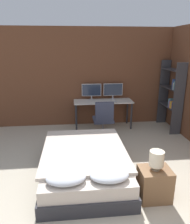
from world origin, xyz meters
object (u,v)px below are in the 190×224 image
(bookshelf, at_px, (172,94))
(computer_mouse, at_px, (115,101))
(monitor_right, at_px, (113,90))
(office_chair, at_px, (103,122))
(bed, at_px, (85,163))
(keyboard, at_px, (104,102))
(nightstand, at_px, (154,184))
(monitor_left, at_px, (92,91))
(bedside_lamp, at_px, (157,159))
(desk, at_px, (103,104))

(bookshelf, bearing_deg, computer_mouse, 173.27)
(monitor_right, relative_size, office_chair, 0.57)
(monitor_right, bearing_deg, bed, -110.67)
(bed, distance_m, keyboard, 2.34)
(keyboard, relative_size, bookshelf, 0.22)
(keyboard, bearing_deg, nightstand, -83.23)
(keyboard, bearing_deg, computer_mouse, 0.00)
(nightstand, xyz_separation_m, keyboard, (-0.34, 2.89, 0.53))
(keyboard, relative_size, office_chair, 0.43)
(monitor_left, height_order, keyboard, monitor_left)
(nightstand, bearing_deg, bedside_lamp, 180.00)
(bedside_lamp, bearing_deg, desk, 96.39)
(bed, height_order, desk, desk)
(nightstand, height_order, bookshelf, bookshelf)
(nightstand, height_order, office_chair, office_chair)
(monitor_right, relative_size, keyboard, 1.32)
(bed, relative_size, computer_mouse, 29.71)
(computer_mouse, relative_size, bookshelf, 0.04)
(monitor_right, bearing_deg, nightstand, -89.29)
(bed, bearing_deg, bedside_lamp, -35.32)
(keyboard, bearing_deg, desk, 90.00)
(monitor_right, bearing_deg, office_chair, -114.66)
(monitor_left, xyz_separation_m, office_chair, (0.22, -0.84, -0.64))
(bedside_lamp, xyz_separation_m, monitor_right, (-0.04, 3.24, 0.36))
(bedside_lamp, bearing_deg, office_chair, 100.09)
(nightstand, xyz_separation_m, desk, (-0.34, 3.06, 0.42))
(bed, height_order, monitor_right, monitor_right)
(nightstand, relative_size, bookshelf, 0.27)
(bed, xyz_separation_m, nightstand, (0.99, -0.70, 0.01))
(bookshelf, bearing_deg, bedside_lamp, -118.17)
(bed, distance_m, bedside_lamp, 1.29)
(computer_mouse, bearing_deg, keyboard, 180.00)
(office_chair, distance_m, bookshelf, 2.00)
(monitor_left, xyz_separation_m, computer_mouse, (0.60, -0.35, -0.24))
(monitor_left, bearing_deg, monitor_right, 0.00)
(bed, relative_size, monitor_right, 3.86)
(monitor_left, height_order, office_chair, monitor_left)
(bed, bearing_deg, bookshelf, 39.34)
(bed, xyz_separation_m, monitor_left, (0.35, 2.53, 0.78))
(bed, xyz_separation_m, monitor_right, (0.95, 2.53, 0.78))
(nightstand, xyz_separation_m, monitor_left, (-0.65, 3.24, 0.77))
(monitor_right, relative_size, computer_mouse, 7.70)
(nightstand, height_order, keyboard, keyboard)
(bedside_lamp, bearing_deg, bed, 144.68)
(bedside_lamp, height_order, keyboard, keyboard)
(computer_mouse, height_order, bookshelf, bookshelf)
(computer_mouse, bearing_deg, bed, -113.43)
(desk, bearing_deg, bed, -105.48)
(monitor_left, bearing_deg, office_chair, -75.39)
(bed, xyz_separation_m, computer_mouse, (0.95, 2.18, 0.54))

